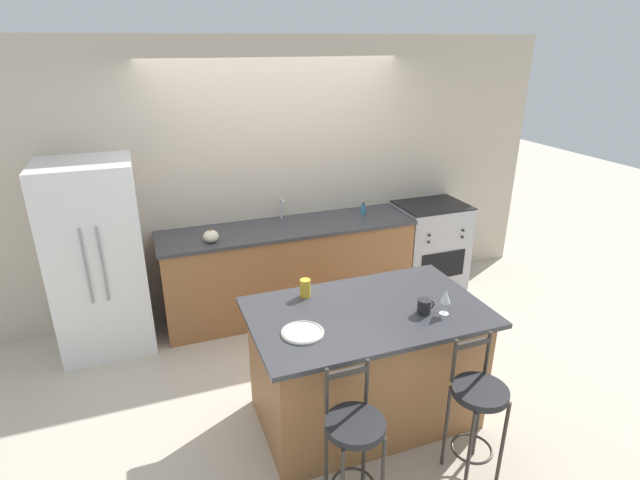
# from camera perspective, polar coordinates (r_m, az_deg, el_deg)

# --- Properties ---
(ground_plane) EXTENTS (18.00, 18.00, 0.00)m
(ground_plane) POSITION_cam_1_polar(r_m,az_deg,el_deg) (5.04, -2.16, -9.79)
(ground_plane) COLOR beige
(wall_back) EXTENTS (6.00, 0.07, 2.70)m
(wall_back) POSITION_cam_1_polar(r_m,az_deg,el_deg) (5.14, -4.90, 7.22)
(wall_back) COLOR beige
(wall_back) RESTS_ON ground_plane
(back_counter) EXTENTS (2.54, 0.69, 0.94)m
(back_counter) POSITION_cam_1_polar(r_m,az_deg,el_deg) (5.14, -3.59, -3.19)
(back_counter) COLOR #936038
(back_counter) RESTS_ON ground_plane
(sink_faucet) EXTENTS (0.02, 0.13, 0.22)m
(sink_faucet) POSITION_cam_1_polar(r_m,az_deg,el_deg) (5.10, -4.41, 3.88)
(sink_faucet) COLOR #ADAFB5
(sink_faucet) RESTS_ON back_counter
(kitchen_island) EXTENTS (1.65, 1.00, 0.91)m
(kitchen_island) POSITION_cam_1_polar(r_m,az_deg,el_deg) (3.76, 5.20, -13.91)
(kitchen_island) COLOR #936038
(kitchen_island) RESTS_ON ground_plane
(refrigerator) EXTENTS (0.77, 0.72, 1.73)m
(refrigerator) POSITION_cam_1_polar(r_m,az_deg,el_deg) (4.79, -24.04, -1.93)
(refrigerator) COLOR white
(refrigerator) RESTS_ON ground_plane
(oven_range) EXTENTS (0.75, 0.62, 0.97)m
(oven_range) POSITION_cam_1_polar(r_m,az_deg,el_deg) (5.79, 12.32, -0.55)
(oven_range) COLOR #B7B7BC
(oven_range) RESTS_ON ground_plane
(bar_stool_near) EXTENTS (0.34, 0.34, 0.98)m
(bar_stool_near) POSITION_cam_1_polar(r_m,az_deg,el_deg) (3.06, 3.91, -21.79)
(bar_stool_near) COLOR #332D28
(bar_stool_near) RESTS_ON ground_plane
(bar_stool_far) EXTENTS (0.34, 0.34, 0.98)m
(bar_stool_far) POSITION_cam_1_polar(r_m,az_deg,el_deg) (3.40, 17.53, -17.58)
(bar_stool_far) COLOR #332D28
(bar_stool_far) RESTS_ON ground_plane
(dinner_plate) EXTENTS (0.28, 0.28, 0.02)m
(dinner_plate) POSITION_cam_1_polar(r_m,az_deg,el_deg) (3.24, -2.00, -10.49)
(dinner_plate) COLOR beige
(dinner_plate) RESTS_ON kitchen_island
(wine_glass) EXTENTS (0.07, 0.07, 0.19)m
(wine_glass) POSITION_cam_1_polar(r_m,az_deg,el_deg) (3.49, 14.17, -6.31)
(wine_glass) COLOR white
(wine_glass) RESTS_ON kitchen_island
(coffee_mug) EXTENTS (0.13, 0.09, 0.10)m
(coffee_mug) POSITION_cam_1_polar(r_m,az_deg,el_deg) (3.52, 11.85, -7.42)
(coffee_mug) COLOR #232326
(coffee_mug) RESTS_ON kitchen_island
(tumbler_cup) EXTENTS (0.08, 0.08, 0.13)m
(tumbler_cup) POSITION_cam_1_polar(r_m,az_deg,el_deg) (3.64, -1.70, -5.51)
(tumbler_cup) COLOR gold
(tumbler_cup) RESTS_ON kitchen_island
(pumpkin_decoration) EXTENTS (0.14, 0.14, 0.13)m
(pumpkin_decoration) POSITION_cam_1_polar(r_m,az_deg,el_deg) (4.63, -12.35, 0.42)
(pumpkin_decoration) COLOR beige
(pumpkin_decoration) RESTS_ON back_counter
(soap_bottle) EXTENTS (0.05, 0.05, 0.13)m
(soap_bottle) POSITION_cam_1_polar(r_m,az_deg,el_deg) (5.27, 4.97, 3.52)
(soap_bottle) COLOR teal
(soap_bottle) RESTS_ON back_counter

